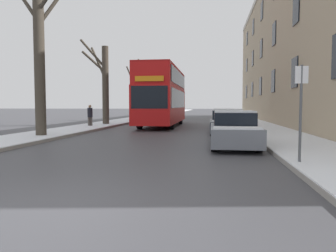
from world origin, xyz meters
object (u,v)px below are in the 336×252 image
(parked_car_1, at_px, (227,123))
(street_sign_post, at_px, (301,109))
(double_decker_bus, at_px, (163,94))
(parked_car_0, at_px, (234,130))
(bare_tree_left_0, at_px, (40,53))
(bare_tree_left_1, at_px, (104,82))
(oncoming_van, at_px, (167,108))
(pedestrian_left_sidewalk, at_px, (90,115))
(parked_car_2, at_px, (224,119))
(bare_tree_left_2, at_px, (134,92))

(parked_car_1, bearing_deg, street_sign_post, -81.93)
(double_decker_bus, distance_m, parked_car_0, 13.41)
(bare_tree_left_0, relative_size, bare_tree_left_1, 1.16)
(bare_tree_left_1, bearing_deg, parked_car_0, -53.08)
(oncoming_van, xyz_separation_m, pedestrian_left_sidewalk, (-3.39, -16.04, -0.43))
(bare_tree_left_1, bearing_deg, parked_car_2, -6.30)
(double_decker_bus, height_order, pedestrian_left_sidewalk, double_decker_bus)
(pedestrian_left_sidewalk, bearing_deg, parked_car_1, 117.42)
(parked_car_1, bearing_deg, pedestrian_left_sidewalk, 156.99)
(bare_tree_left_1, bearing_deg, pedestrian_left_sidewalk, -95.27)
(bare_tree_left_0, distance_m, parked_car_1, 10.38)
(parked_car_2, bearing_deg, double_decker_bus, 167.12)
(parked_car_0, distance_m, oncoming_van, 26.68)
(bare_tree_left_2, distance_m, pedestrian_left_sidewalk, 12.26)
(bare_tree_left_1, bearing_deg, parked_car_1, -35.17)
(parked_car_0, bearing_deg, oncoming_van, 103.38)
(double_decker_bus, distance_m, pedestrian_left_sidewalk, 5.76)
(parked_car_2, height_order, street_sign_post, street_sign_post)
(double_decker_bus, bearing_deg, bare_tree_left_1, -179.62)
(parked_car_0, height_order, oncoming_van, oncoming_van)
(double_decker_bus, bearing_deg, bare_tree_left_0, -113.86)
(bare_tree_left_2, distance_m, street_sign_post, 28.11)
(street_sign_post, bearing_deg, parked_car_1, 98.07)
(oncoming_van, relative_size, pedestrian_left_sidewalk, 3.31)
(bare_tree_left_2, xyz_separation_m, parked_car_2, (9.24, -10.58, -2.44))
(double_decker_bus, height_order, oncoming_van, double_decker_bus)
(bare_tree_left_1, relative_size, parked_car_1, 1.58)
(parked_car_0, xyz_separation_m, street_sign_post, (1.40, -4.01, 0.85))
(oncoming_van, distance_m, street_sign_post, 30.89)
(parked_car_2, xyz_separation_m, oncoming_van, (-6.17, 14.56, 0.70))
(parked_car_2, bearing_deg, bare_tree_left_2, 131.12)
(bare_tree_left_2, bearing_deg, double_decker_bus, -64.24)
(bare_tree_left_1, relative_size, pedestrian_left_sidewalk, 4.15)
(parked_car_2, bearing_deg, parked_car_1, -90.00)
(parked_car_1, bearing_deg, bare_tree_left_1, 144.83)
(bare_tree_left_1, relative_size, parked_car_2, 1.59)
(parked_car_2, bearing_deg, bare_tree_left_0, -135.18)
(parked_car_2, bearing_deg, pedestrian_left_sidewalk, -171.19)
(bare_tree_left_2, bearing_deg, oncoming_van, 52.36)
(street_sign_post, bearing_deg, parked_car_2, 95.18)
(bare_tree_left_2, relative_size, double_decker_bus, 0.60)
(bare_tree_left_1, xyz_separation_m, oncoming_van, (3.16, 13.53, -2.13))
(bare_tree_left_0, bearing_deg, double_decker_bus, 66.14)
(bare_tree_left_1, relative_size, street_sign_post, 2.61)
(double_decker_bus, distance_m, street_sign_post, 17.56)
(bare_tree_left_1, distance_m, pedestrian_left_sidewalk, 3.60)
(oncoming_van, bearing_deg, bare_tree_left_1, -103.16)
(bare_tree_left_2, xyz_separation_m, pedestrian_left_sidewalk, (-0.33, -12.06, -2.17))
(bare_tree_left_0, xyz_separation_m, parked_car_0, (9.12, -2.32, -3.48))
(pedestrian_left_sidewalk, bearing_deg, parked_car_0, 94.42)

